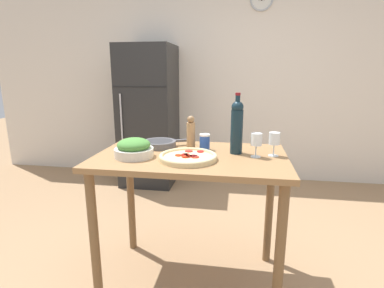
{
  "coord_description": "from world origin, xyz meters",
  "views": [
    {
      "loc": [
        0.29,
        -1.79,
        1.41
      ],
      "look_at": [
        0.0,
        0.04,
        0.96
      ],
      "focal_mm": 28.0,
      "sensor_mm": 36.0,
      "label": 1
    }
  ],
  "objects_px": {
    "salt_canister": "(205,142)",
    "homemade_pizza": "(189,157)",
    "wine_bottle": "(237,126)",
    "salad_bowl": "(134,148)",
    "wine_glass_far": "(274,140)",
    "wine_glass_near": "(256,141)",
    "cast_iron_skillet": "(160,144)",
    "refrigerator": "(149,116)",
    "pepper_mill": "(191,133)"
  },
  "relations": [
    {
      "from": "salt_canister",
      "to": "homemade_pizza",
      "type": "bearing_deg",
      "value": -105.17
    },
    {
      "from": "wine_bottle",
      "to": "salad_bowl",
      "type": "height_order",
      "value": "wine_bottle"
    },
    {
      "from": "wine_glass_far",
      "to": "salad_bowl",
      "type": "height_order",
      "value": "wine_glass_far"
    },
    {
      "from": "wine_glass_near",
      "to": "homemade_pizza",
      "type": "bearing_deg",
      "value": -163.16
    },
    {
      "from": "wine_bottle",
      "to": "salad_bowl",
      "type": "xyz_separation_m",
      "value": [
        -0.61,
        -0.18,
        -0.12
      ]
    },
    {
      "from": "wine_bottle",
      "to": "wine_glass_far",
      "type": "bearing_deg",
      "value": -6.7
    },
    {
      "from": "wine_bottle",
      "to": "salad_bowl",
      "type": "distance_m",
      "value": 0.65
    },
    {
      "from": "wine_glass_near",
      "to": "cast_iron_skillet",
      "type": "distance_m",
      "value": 0.67
    },
    {
      "from": "wine_glass_far",
      "to": "refrigerator",
      "type": "bearing_deg",
      "value": 127.18
    },
    {
      "from": "wine_bottle",
      "to": "salt_canister",
      "type": "distance_m",
      "value": 0.25
    },
    {
      "from": "wine_glass_far",
      "to": "homemade_pizza",
      "type": "height_order",
      "value": "wine_glass_far"
    },
    {
      "from": "refrigerator",
      "to": "wine_glass_far",
      "type": "distance_m",
      "value": 2.24
    },
    {
      "from": "refrigerator",
      "to": "wine_glass_near",
      "type": "distance_m",
      "value": 2.21
    },
    {
      "from": "homemade_pizza",
      "to": "salt_canister",
      "type": "height_order",
      "value": "salt_canister"
    },
    {
      "from": "salt_canister",
      "to": "pepper_mill",
      "type": "bearing_deg",
      "value": 159.33
    },
    {
      "from": "wine_glass_near",
      "to": "pepper_mill",
      "type": "height_order",
      "value": "pepper_mill"
    },
    {
      "from": "cast_iron_skillet",
      "to": "wine_glass_near",
      "type": "bearing_deg",
      "value": -13.27
    },
    {
      "from": "wine_glass_near",
      "to": "wine_glass_far",
      "type": "relative_size",
      "value": 1.0
    },
    {
      "from": "wine_glass_near",
      "to": "wine_glass_far",
      "type": "xyz_separation_m",
      "value": [
        0.11,
        0.04,
        0.0
      ]
    },
    {
      "from": "wine_bottle",
      "to": "salt_canister",
      "type": "xyz_separation_m",
      "value": [
        -0.21,
        0.05,
        -0.12
      ]
    },
    {
      "from": "pepper_mill",
      "to": "salt_canister",
      "type": "bearing_deg",
      "value": -20.67
    },
    {
      "from": "wine_bottle",
      "to": "wine_glass_near",
      "type": "bearing_deg",
      "value": -29.91
    },
    {
      "from": "wine_glass_near",
      "to": "wine_glass_far",
      "type": "distance_m",
      "value": 0.12
    },
    {
      "from": "wine_bottle",
      "to": "salad_bowl",
      "type": "bearing_deg",
      "value": -163.41
    },
    {
      "from": "wine_bottle",
      "to": "pepper_mill",
      "type": "bearing_deg",
      "value": 163.65
    },
    {
      "from": "wine_glass_far",
      "to": "salad_bowl",
      "type": "distance_m",
      "value": 0.86
    },
    {
      "from": "salad_bowl",
      "to": "pepper_mill",
      "type": "bearing_deg",
      "value": 41.67
    },
    {
      "from": "salad_bowl",
      "to": "salt_canister",
      "type": "distance_m",
      "value": 0.47
    },
    {
      "from": "homemade_pizza",
      "to": "wine_glass_far",
      "type": "bearing_deg",
      "value": 17.79
    },
    {
      "from": "wine_bottle",
      "to": "pepper_mill",
      "type": "distance_m",
      "value": 0.33
    },
    {
      "from": "refrigerator",
      "to": "wine_glass_far",
      "type": "height_order",
      "value": "refrigerator"
    },
    {
      "from": "cast_iron_skillet",
      "to": "salad_bowl",
      "type": "bearing_deg",
      "value": -108.6
    },
    {
      "from": "refrigerator",
      "to": "homemade_pizza",
      "type": "height_order",
      "value": "refrigerator"
    },
    {
      "from": "wine_glass_far",
      "to": "homemade_pizza",
      "type": "xyz_separation_m",
      "value": [
        -0.5,
        -0.16,
        -0.09
      ]
    },
    {
      "from": "homemade_pizza",
      "to": "salt_canister",
      "type": "xyz_separation_m",
      "value": [
        0.07,
        0.24,
        0.04
      ]
    },
    {
      "from": "wine_bottle",
      "to": "cast_iron_skillet",
      "type": "xyz_separation_m",
      "value": [
        -0.52,
        0.08,
        -0.15
      ]
    },
    {
      "from": "wine_glass_far",
      "to": "salad_bowl",
      "type": "bearing_deg",
      "value": -169.54
    },
    {
      "from": "wine_bottle",
      "to": "pepper_mill",
      "type": "relative_size",
      "value": 1.73
    },
    {
      "from": "salt_canister",
      "to": "cast_iron_skillet",
      "type": "relative_size",
      "value": 0.31
    },
    {
      "from": "pepper_mill",
      "to": "cast_iron_skillet",
      "type": "bearing_deg",
      "value": -178.08
    },
    {
      "from": "wine_glass_near",
      "to": "wine_bottle",
      "type": "bearing_deg",
      "value": 150.09
    },
    {
      "from": "salt_canister",
      "to": "refrigerator",
      "type": "bearing_deg",
      "value": 118.2
    },
    {
      "from": "refrigerator",
      "to": "wine_glass_near",
      "type": "relative_size",
      "value": 11.62
    },
    {
      "from": "wine_bottle",
      "to": "cast_iron_skillet",
      "type": "relative_size",
      "value": 1.1
    },
    {
      "from": "homemade_pizza",
      "to": "refrigerator",
      "type": "bearing_deg",
      "value": 113.55
    },
    {
      "from": "wine_bottle",
      "to": "wine_glass_near",
      "type": "height_order",
      "value": "wine_bottle"
    },
    {
      "from": "pepper_mill",
      "to": "salad_bowl",
      "type": "height_order",
      "value": "pepper_mill"
    },
    {
      "from": "refrigerator",
      "to": "salad_bowl",
      "type": "relative_size",
      "value": 7.26
    },
    {
      "from": "pepper_mill",
      "to": "salt_canister",
      "type": "xyz_separation_m",
      "value": [
        0.1,
        -0.04,
        -0.05
      ]
    },
    {
      "from": "salad_bowl",
      "to": "cast_iron_skillet",
      "type": "distance_m",
      "value": 0.28
    }
  ]
}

